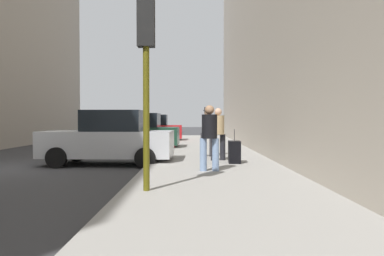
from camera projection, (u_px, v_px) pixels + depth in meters
ground_plane at (15, 169)px, 11.28m from camera, size 120.00×120.00×0.00m
sidewalk at (213, 166)px, 11.28m from camera, size 4.00×40.00×0.15m
parked_silver_sedan at (110, 139)px, 12.31m from camera, size 4.26×2.17×1.79m
parked_dark_green_sedan at (137, 132)px, 18.24m from camera, size 4.24×2.14×1.79m
parked_red_hatchback at (150, 129)px, 24.28m from camera, size 4.23×2.11×1.79m
fire_hydrant at (173, 140)px, 17.75m from camera, size 0.42×0.22×0.70m
traffic_light at (146, 52)px, 7.00m from camera, size 0.32×0.32×3.60m
pedestrian_in_tan_coat at (218, 131)px, 12.25m from camera, size 0.53×0.50×1.71m
pedestrian_in_jeans at (210, 134)px, 9.70m from camera, size 0.50×0.41×1.71m
pedestrian_with_beanie at (208, 129)px, 13.51m from camera, size 0.50×0.40×1.78m
rolling_suitcase at (235, 152)px, 11.48m from camera, size 0.38×0.57×1.04m
duffel_bag at (234, 147)px, 16.45m from camera, size 0.32×0.44×0.28m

